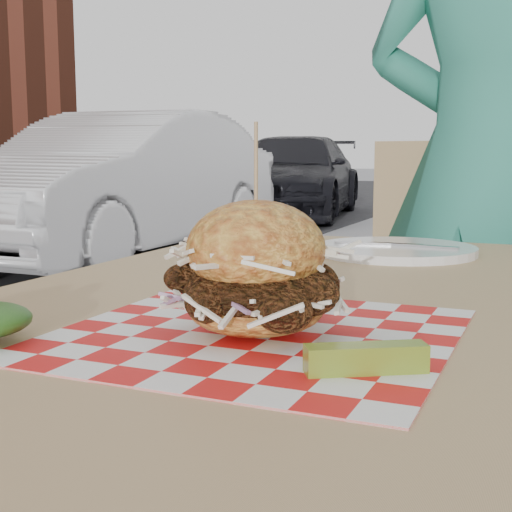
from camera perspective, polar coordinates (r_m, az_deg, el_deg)
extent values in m
imported|color=#2F8A75|center=(1.79, 18.09, 6.98)|extent=(0.74, 0.58, 1.79)
imported|color=silver|center=(6.42, -10.73, 5.66)|extent=(1.39, 3.92, 1.29)
imported|color=black|center=(10.30, 2.92, 6.37)|extent=(2.26, 4.22, 1.16)
cube|color=tan|center=(0.86, 5.53, -4.51)|extent=(0.80, 1.20, 0.04)
cylinder|color=#333338|center=(1.57, -0.60, -12.79)|extent=(0.05, 0.05, 0.71)
cube|color=tan|center=(1.73, 14.03, -7.79)|extent=(0.51, 0.51, 0.04)
cube|color=tan|center=(1.86, 16.81, 1.11)|extent=(0.42, 0.14, 0.50)
cylinder|color=#333338|center=(1.74, 5.57, -15.75)|extent=(0.03, 0.03, 0.43)
cylinder|color=#333338|center=(1.59, 17.17, -18.41)|extent=(0.03, 0.03, 0.43)
cylinder|color=#333338|center=(2.03, 11.16, -12.25)|extent=(0.03, 0.03, 0.43)
cube|color=red|center=(0.68, 0.00, -6.21)|extent=(0.36, 0.36, 0.00)
ellipsoid|color=gold|center=(0.67, 0.00, -4.28)|extent=(0.13, 0.13, 0.04)
ellipsoid|color=brown|center=(0.67, 0.00, -2.83)|extent=(0.14, 0.13, 0.07)
ellipsoid|color=gold|center=(0.66, 0.00, 0.60)|extent=(0.13, 0.13, 0.09)
cylinder|color=tan|center=(0.66, 0.00, 6.42)|extent=(0.00, 0.00, 0.10)
cube|color=olive|center=(0.56, 8.79, -8.10)|extent=(0.09, 0.07, 0.02)
cylinder|color=white|center=(1.23, 11.12, 0.49)|extent=(0.27, 0.27, 0.01)
cube|color=silver|center=(1.24, 9.77, 0.98)|extent=(0.15, 0.03, 0.00)
cube|color=silver|center=(1.22, 12.50, 0.83)|extent=(0.15, 0.03, 0.00)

